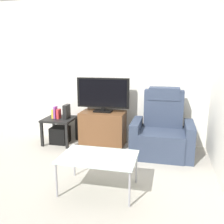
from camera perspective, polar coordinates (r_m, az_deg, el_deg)
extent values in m
plane|color=#9E998E|center=(3.85, -5.97, -11.64)|extent=(6.40, 6.40, 0.00)
cube|color=silver|center=(4.59, -1.70, 9.21)|extent=(6.40, 0.06, 2.60)
cube|color=brown|center=(4.48, -2.12, -3.82)|extent=(0.79, 0.45, 0.61)
cube|color=black|center=(4.25, -2.90, -3.06)|extent=(0.73, 0.02, 0.02)
cube|color=black|center=(4.29, -2.72, -2.43)|extent=(0.34, 0.11, 0.04)
cube|color=black|center=(4.42, -2.08, 0.23)|extent=(0.32, 0.20, 0.03)
cube|color=black|center=(4.41, -2.09, 0.73)|extent=(0.06, 0.04, 0.05)
cube|color=black|center=(4.36, -2.12, 4.45)|extent=(0.94, 0.05, 0.53)
cube|color=black|center=(4.34, -2.21, 4.40)|extent=(0.87, 0.01, 0.48)
cube|color=#2D384C|center=(4.12, 11.39, -7.01)|extent=(0.70, 0.72, 0.42)
cube|color=#2D384C|center=(4.24, 11.83, 0.85)|extent=(0.64, 0.20, 0.62)
cube|color=#2D384C|center=(4.21, 11.99, 4.24)|extent=(0.50, 0.26, 0.20)
cube|color=#2D384C|center=(4.12, 5.57, -5.74)|extent=(0.14, 0.68, 0.56)
cube|color=#2D384C|center=(4.11, 17.33, -6.36)|extent=(0.14, 0.68, 0.56)
cube|color=black|center=(4.63, -12.08, -1.59)|extent=(0.54, 0.54, 0.04)
cube|color=black|center=(4.59, -15.89, -5.00)|extent=(0.04, 0.04, 0.44)
cube|color=black|center=(4.39, -10.42, -5.55)|extent=(0.04, 0.04, 0.44)
cube|color=black|center=(5.00, -13.27, -3.42)|extent=(0.04, 0.04, 0.44)
cube|color=black|center=(4.81, -8.17, -3.84)|extent=(0.04, 0.04, 0.44)
cube|color=black|center=(4.71, -11.90, -5.21)|extent=(0.31, 0.31, 0.31)
cube|color=gold|center=(4.63, -13.36, -0.37)|extent=(0.04, 0.11, 0.16)
cube|color=purple|center=(4.60, -12.93, -0.07)|extent=(0.03, 0.12, 0.22)
cube|color=red|center=(4.58, -12.22, -0.40)|extent=(0.04, 0.12, 0.17)
cube|color=black|center=(4.54, -10.45, 0.09)|extent=(0.07, 0.20, 0.25)
cube|color=#B2C6C1|center=(2.97, -3.17, -10.33)|extent=(0.90, 0.60, 0.02)
cylinder|color=gray|center=(2.97, -12.72, -15.19)|extent=(0.02, 0.02, 0.41)
cylinder|color=gray|center=(2.75, 4.07, -17.41)|extent=(0.02, 0.02, 0.41)
cylinder|color=gray|center=(3.42, -8.73, -11.19)|extent=(0.02, 0.02, 0.41)
cylinder|color=gray|center=(3.22, 5.65, -12.66)|extent=(0.02, 0.02, 0.41)
cube|color=#B7B7BC|center=(2.89, -1.27, -10.67)|extent=(0.15, 0.16, 0.01)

